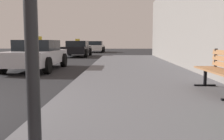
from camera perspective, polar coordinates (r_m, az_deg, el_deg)
The scene contains 5 objects.
sidewalk at distance 3.94m, azimuth 12.99°, elevation -10.30°, with size 4.00×32.00×0.15m, color #5B5B60.
bench at distance 5.66m, azimuth 24.02°, elevation 0.45°, with size 0.54×1.75×0.89m.
car_silver at distance 11.23m, azimuth -16.76°, elevation 3.36°, with size 1.95×4.32×1.43m.
car_black at distance 20.72m, azimuth -7.90°, elevation 4.87°, with size 2.01×4.45×1.43m.
car_white at distance 28.93m, azimuth -3.85°, elevation 5.35°, with size 2.06×4.42×1.27m.
Camera 1 is at (3.23, -3.70, 1.20)m, focal length 40.20 mm.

